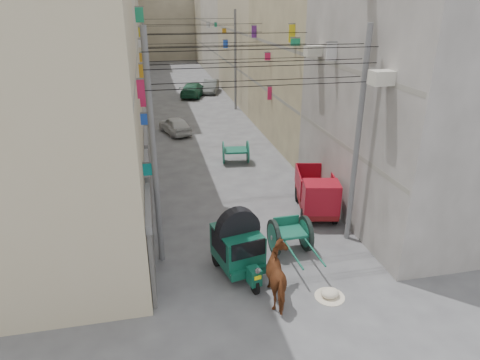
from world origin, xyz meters
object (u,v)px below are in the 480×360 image
object	(u,v)px
tonga_cart	(290,235)
feed_sack	(330,293)
mini_truck	(317,197)
distant_car_white	(175,125)
distant_car_green	(193,89)
auto_rickshaw	(238,244)
second_cart	(236,151)
horse	(281,276)
distant_car_grey	(211,86)

from	to	relation	value
tonga_cart	feed_sack	bearing A→B (deg)	-83.55
mini_truck	distant_car_white	world-z (taller)	mini_truck
distant_car_white	distant_car_green	bearing A→B (deg)	-119.80
auto_rickshaw	second_cart	xyz separation A→B (m)	(2.05, 10.46, -0.38)
tonga_cart	feed_sack	xyz separation A→B (m)	(0.41, -2.83, -0.55)
feed_sack	auto_rickshaw	bearing A→B (deg)	142.21
feed_sack	horse	size ratio (longest dim) A/B	0.30
horse	distant_car_white	size ratio (longest dim) A/B	0.56
auto_rickshaw	distant_car_green	xyz separation A→B (m)	(1.73, 29.35, -0.41)
auto_rickshaw	distant_car_grey	distance (m)	31.03
second_cart	horse	bearing A→B (deg)	-88.14
auto_rickshaw	tonga_cart	bearing A→B (deg)	9.84
auto_rickshaw	distant_car_grey	size ratio (longest dim) A/B	0.70
horse	distant_car_green	xyz separation A→B (m)	(0.73, 31.05, -0.17)
mini_truck	horse	distance (m)	5.96
tonga_cart	second_cart	size ratio (longest dim) A/B	1.85
mini_truck	feed_sack	xyz separation A→B (m)	(-1.63, -5.33, -0.75)
distant_car_green	horse	bearing A→B (deg)	108.00
mini_truck	distant_car_grey	distance (m)	27.47
auto_rickshaw	tonga_cart	world-z (taller)	auto_rickshaw
auto_rickshaw	mini_truck	xyz separation A→B (m)	(4.18, 3.35, -0.18)
mini_truck	auto_rickshaw	bearing A→B (deg)	-128.74
tonga_cart	distant_car_white	distance (m)	16.54
auto_rickshaw	horse	distance (m)	1.99
horse	distant_car_white	bearing A→B (deg)	-81.15
tonga_cart	mini_truck	world-z (taller)	mini_truck
second_cart	horse	size ratio (longest dim) A/B	0.82
distant_car_white	distant_car_green	xyz separation A→B (m)	(2.65, 12.24, 0.07)
distant_car_grey	auto_rickshaw	bearing A→B (deg)	-81.41
horse	distant_car_grey	world-z (taller)	horse
second_cart	tonga_cart	bearing A→B (deg)	-82.71
feed_sack	tonga_cart	bearing A→B (deg)	98.30
distant_car_green	second_cart	bearing A→B (deg)	110.30
horse	mini_truck	bearing A→B (deg)	-119.14
distant_car_white	distant_car_grey	distance (m)	14.44
auto_rickshaw	distant_car_white	size ratio (longest dim) A/B	0.76
second_cart	auto_rickshaw	bearing A→B (deg)	-94.31
distant_car_grey	distant_car_green	distance (m)	2.40
distant_car_white	distant_car_grey	xyz separation A→B (m)	(4.56, 13.71, 0.04)
feed_sack	horse	distance (m)	1.71
horse	feed_sack	bearing A→B (deg)	172.73
tonga_cart	second_cart	xyz separation A→B (m)	(-0.09, 9.61, -0.00)
distant_car_white	mini_truck	bearing A→B (deg)	92.75
auto_rickshaw	feed_sack	size ratio (longest dim) A/B	4.52
tonga_cart	second_cart	world-z (taller)	tonga_cart
distant_car_white	distant_car_green	size ratio (longest dim) A/B	0.77
tonga_cart	second_cart	bearing A→B (deg)	88.68
feed_sack	distant_car_grey	world-z (taller)	distant_car_grey
mini_truck	distant_car_white	distance (m)	14.67
feed_sack	distant_car_green	bearing A→B (deg)	91.49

